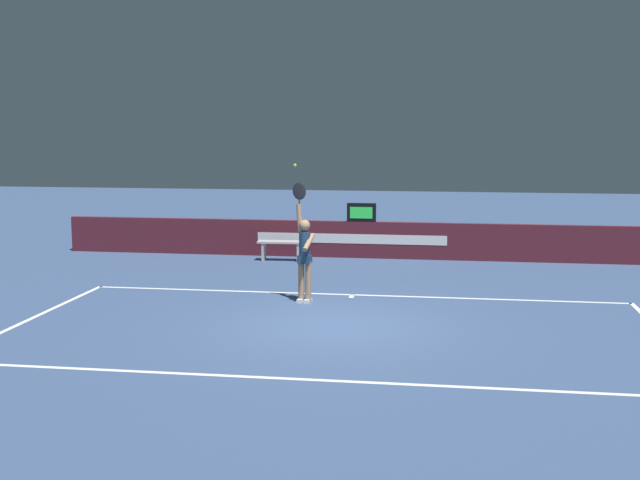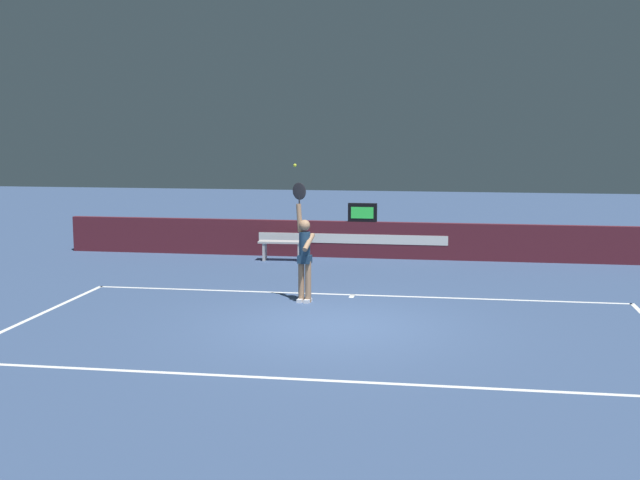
{
  "view_description": "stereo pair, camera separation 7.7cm",
  "coord_description": "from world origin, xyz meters",
  "px_view_note": "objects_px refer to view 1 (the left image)",
  "views": [
    {
      "loc": [
        1.82,
        -13.7,
        3.46
      ],
      "look_at": [
        -0.57,
        1.9,
        1.24
      ],
      "focal_mm": 45.29,
      "sensor_mm": 36.0,
      "label": 1
    },
    {
      "loc": [
        1.89,
        -13.69,
        3.46
      ],
      "look_at": [
        -0.57,
        1.9,
        1.24
      ],
      "focal_mm": 45.29,
      "sensor_mm": 36.0,
      "label": 2
    }
  ],
  "objects_px": {
    "tennis_ball": "(295,165)",
    "speed_display": "(362,212)",
    "courtside_bench_near": "(281,246)",
    "tennis_player": "(304,253)"
  },
  "relations": [
    {
      "from": "tennis_player",
      "to": "speed_display",
      "type": "bearing_deg",
      "value": 84.31
    },
    {
      "from": "tennis_ball",
      "to": "speed_display",
      "type": "bearing_deg",
      "value": 82.73
    },
    {
      "from": "tennis_ball",
      "to": "courtside_bench_near",
      "type": "bearing_deg",
      "value": 104.65
    },
    {
      "from": "speed_display",
      "to": "courtside_bench_near",
      "type": "relative_size",
      "value": 0.62
    },
    {
      "from": "speed_display",
      "to": "tennis_ball",
      "type": "relative_size",
      "value": 11.79
    },
    {
      "from": "courtside_bench_near",
      "to": "tennis_player",
      "type": "bearing_deg",
      "value": -73.29
    },
    {
      "from": "tennis_player",
      "to": "courtside_bench_near",
      "type": "height_order",
      "value": "tennis_player"
    },
    {
      "from": "courtside_bench_near",
      "to": "tennis_ball",
      "type": "bearing_deg",
      "value": -75.35
    },
    {
      "from": "speed_display",
      "to": "courtside_bench_near",
      "type": "bearing_deg",
      "value": -158.36
    },
    {
      "from": "speed_display",
      "to": "courtside_bench_near",
      "type": "distance_m",
      "value": 2.32
    }
  ]
}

